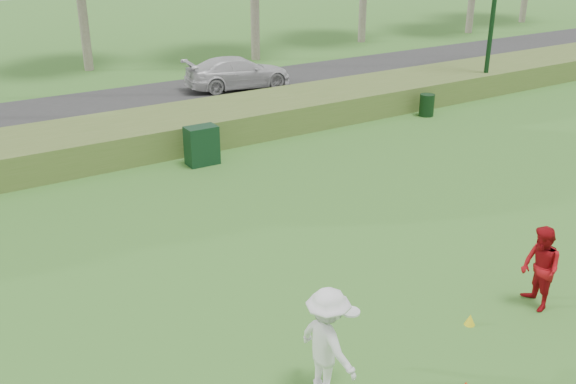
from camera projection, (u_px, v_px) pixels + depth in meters
ground at (421, 344)px, 10.49m from camera, size 120.00×120.00×0.00m
reed_strip at (146, 134)px, 19.62m from camera, size 80.00×3.00×0.90m
park_road at (97, 111)px, 23.66m from camera, size 80.00×6.00×0.06m
player_white at (327, 343)px, 9.08m from camera, size 0.89×1.15×1.72m
player_red at (540, 268)px, 11.23m from camera, size 0.82×0.91×1.55m
cone_yellow at (470, 320)px, 10.96m from camera, size 0.19×0.19×0.20m
utility_cabinet at (202, 145)px, 18.23m from camera, size 0.91×0.58×1.12m
trash_bin at (427, 105)px, 22.99m from camera, size 0.61×0.61×0.79m
car_right at (238, 73)px, 26.64m from camera, size 4.64×2.39×1.29m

